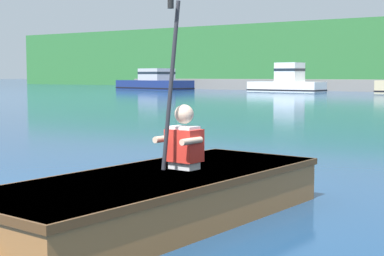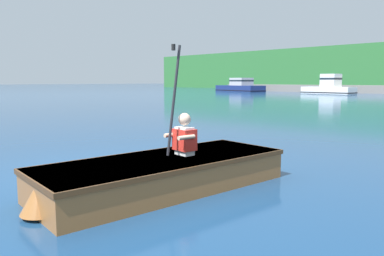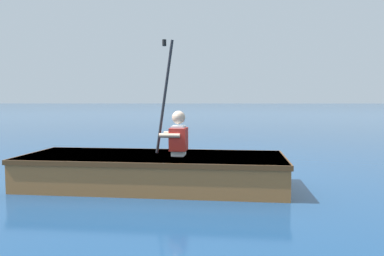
{
  "view_description": "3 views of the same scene",
  "coord_description": "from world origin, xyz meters",
  "px_view_note": "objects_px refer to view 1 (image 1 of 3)",
  "views": [
    {
      "loc": [
        4.27,
        -3.72,
        1.24
      ],
      "look_at": [
        1.38,
        0.73,
        0.76
      ],
      "focal_mm": 55.0,
      "sensor_mm": 36.0,
      "label": 1
    },
    {
      "loc": [
        5.02,
        -2.89,
        1.41
      ],
      "look_at": [
        1.38,
        0.73,
        0.76
      ],
      "focal_mm": 35.0,
      "sensor_mm": 36.0,
      "label": 2
    },
    {
      "loc": [
        6.15,
        0.89,
        1.11
      ],
      "look_at": [
        1.38,
        0.73,
        0.76
      ],
      "focal_mm": 35.0,
      "sensor_mm": 36.0,
      "label": 3
    }
  ],
  "objects_px": {
    "rowboat_foreground": "(156,196)",
    "person_paddler": "(183,139)",
    "moored_boat_dock_east_inner": "(287,82)",
    "moored_boat_dock_center_far": "(154,82)"
  },
  "relations": [
    {
      "from": "rowboat_foreground",
      "to": "person_paddler",
      "type": "distance_m",
      "value": 0.58
    },
    {
      "from": "person_paddler",
      "to": "rowboat_foreground",
      "type": "bearing_deg",
      "value": -94.85
    },
    {
      "from": "moored_boat_dock_east_inner",
      "to": "rowboat_foreground",
      "type": "xyz_separation_m",
      "value": [
        15.23,
        -37.13,
        -0.47
      ]
    },
    {
      "from": "moored_boat_dock_east_inner",
      "to": "person_paddler",
      "type": "distance_m",
      "value": 39.8
    },
    {
      "from": "person_paddler",
      "to": "moored_boat_dock_east_inner",
      "type": "bearing_deg",
      "value": 112.55
    },
    {
      "from": "rowboat_foreground",
      "to": "moored_boat_dock_east_inner",
      "type": "bearing_deg",
      "value": 112.31
    },
    {
      "from": "moored_boat_dock_center_far",
      "to": "moored_boat_dock_east_inner",
      "type": "bearing_deg",
      "value": -0.4
    },
    {
      "from": "moored_boat_dock_east_inner",
      "to": "rowboat_foreground",
      "type": "height_order",
      "value": "moored_boat_dock_east_inner"
    },
    {
      "from": "rowboat_foreground",
      "to": "person_paddler",
      "type": "xyz_separation_m",
      "value": [
        0.03,
        0.37,
        0.45
      ]
    },
    {
      "from": "rowboat_foreground",
      "to": "person_paddler",
      "type": "bearing_deg",
      "value": 85.15
    }
  ]
}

